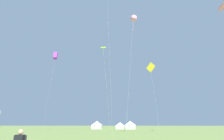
{
  "coord_description": "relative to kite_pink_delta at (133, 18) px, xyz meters",
  "views": [
    {
      "loc": [
        1.96,
        -2.21,
        1.96
      ],
      "look_at": [
        0.0,
        32.0,
        11.56
      ],
      "focal_mm": 30.79,
      "sensor_mm": 36.0,
      "label": 1
    }
  ],
  "objects": [
    {
      "name": "kite_pink_parafoil",
      "position": [
        17.11,
        -7.0,
        -2.12
      ],
      "size": [
        2.08,
        3.71,
        24.69
      ],
      "color": "pink",
      "rests_on": "ground"
    },
    {
      "name": "festival_tent_right",
      "position": [
        -12.96,
        35.06,
        -24.63
      ],
      "size": [
        4.55,
        4.55,
        2.96
      ],
      "color": "white",
      "rests_on": "ground"
    },
    {
      "name": "festival_tent_center",
      "position": [
        -0.18,
        35.06,
        -24.64
      ],
      "size": [
        4.54,
        4.54,
        2.95
      ],
      "color": "white",
      "rests_on": "ground"
    },
    {
      "name": "kite_purple_box",
      "position": [
        -22.81,
        12.17,
        -4.65
      ],
      "size": [
        2.28,
        1.8,
        22.8
      ],
      "color": "purple",
      "rests_on": "ground"
    },
    {
      "name": "kite_pink_delta",
      "position": [
        0.0,
        0.0,
        0.0
      ],
      "size": [
        3.31,
        3.51,
        27.3
      ],
      "color": "pink",
      "rests_on": "ground"
    },
    {
      "name": "kite_lime_parafoil",
      "position": [
        -8.68,
        14.52,
        -1.56
      ],
      "size": [
        3.45,
        2.44,
        25.22
      ],
      "color": "#99DB2D",
      "rests_on": "ground"
    },
    {
      "name": "festival_tent_left",
      "position": [
        -4.06,
        35.06,
        -24.89
      ],
      "size": [
        3.85,
        3.85,
        2.5
      ],
      "color": "white",
      "rests_on": "ground"
    },
    {
      "name": "kite_yellow_diamond",
      "position": [
        3.35,
        -0.88,
        -12.69
      ],
      "size": [
        1.8,
        1.74,
        14.87
      ],
      "color": "yellow",
      "rests_on": "ground"
    }
  ]
}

